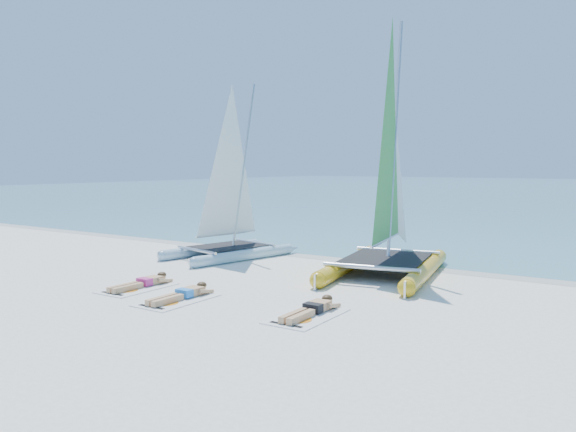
% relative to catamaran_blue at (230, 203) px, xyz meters
% --- Properties ---
extents(ground, '(140.00, 140.00, 0.00)m').
position_rel_catamaran_blue_xyz_m(ground, '(3.22, -3.71, -1.74)').
color(ground, white).
rests_on(ground, ground).
extents(sea, '(140.00, 115.00, 0.01)m').
position_rel_catamaran_blue_xyz_m(sea, '(3.22, 59.29, -1.73)').
color(sea, '#75B9C3').
rests_on(sea, ground).
extents(wet_sand_strip, '(140.00, 1.40, 0.01)m').
position_rel_catamaran_blue_xyz_m(wet_sand_strip, '(3.22, 1.79, -1.73)').
color(wet_sand_strip, beige).
rests_on(wet_sand_strip, ground).
extents(catamaran_blue, '(2.93, 4.61, 5.82)m').
position_rel_catamaran_blue_xyz_m(catamaran_blue, '(0.00, 0.00, 0.00)').
color(catamaran_blue, '#A5C0D9').
rests_on(catamaran_blue, ground).
extents(catamaran_yellow, '(3.39, 5.86, 7.28)m').
position_rel_catamaran_blue_xyz_m(catamaran_yellow, '(5.31, 0.53, 0.56)').
color(catamaran_yellow, gold).
rests_on(catamaran_yellow, ground).
extents(towel_a, '(1.00, 1.85, 0.02)m').
position_rel_catamaran_blue_xyz_m(towel_a, '(1.06, -4.86, -1.73)').
color(towel_a, white).
rests_on(towel_a, ground).
extents(sunbather_a, '(0.37, 1.73, 0.26)m').
position_rel_catamaran_blue_xyz_m(sunbather_a, '(1.06, -4.67, -1.62)').
color(sunbather_a, tan).
rests_on(sunbather_a, towel_a).
extents(towel_b, '(1.00, 1.85, 0.02)m').
position_rel_catamaran_blue_xyz_m(towel_b, '(2.72, -5.22, -1.73)').
color(towel_b, white).
rests_on(towel_b, ground).
extents(sunbather_b, '(0.37, 1.73, 0.26)m').
position_rel_catamaran_blue_xyz_m(sunbather_b, '(2.72, -5.03, -1.62)').
color(sunbather_b, tan).
rests_on(sunbather_b, towel_b).
extents(towel_c, '(1.00, 1.85, 0.02)m').
position_rel_catamaran_blue_xyz_m(towel_c, '(5.79, -4.77, -1.73)').
color(towel_c, white).
rests_on(towel_c, ground).
extents(sunbather_c, '(0.37, 1.73, 0.26)m').
position_rel_catamaran_blue_xyz_m(sunbather_c, '(5.79, -4.58, -1.62)').
color(sunbather_c, tan).
rests_on(sunbather_c, towel_c).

